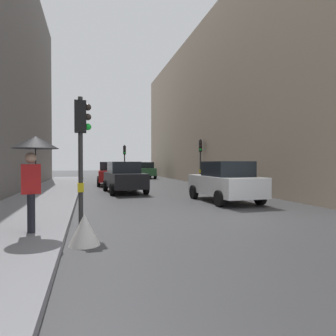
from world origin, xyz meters
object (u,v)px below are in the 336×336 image
Objects in this scene: traffic_light_far_median at (125,156)px; car_white_compact at (225,182)px; traffic_light_near_left at (81,137)px; car_silver_hatchback at (136,169)px; car_dark_suv at (124,177)px; warning_sign_triangle at (84,230)px; car_red_sedan at (111,174)px; traffic_light_mid_street at (200,153)px; car_green_estate at (145,170)px; pedestrian_with_umbrella at (34,157)px.

traffic_light_far_median is 17.91m from car_white_compact.
car_silver_hatchback is at bearing 78.36° from traffic_light_near_left.
car_dark_suv reaches higher than warning_sign_triangle.
car_red_sedan is at bearing 82.98° from traffic_light_near_left.
car_silver_hatchback is at bearing 73.91° from car_red_sedan.
car_silver_hatchback is (4.34, 15.04, 0.00)m from car_red_sedan.
car_dark_suv is at bearing -86.84° from car_red_sedan.
warning_sign_triangle is (-3.58, -23.23, -2.06)m from traffic_light_far_median.
traffic_light_mid_street is 5.36× the size of warning_sign_triangle.
car_white_compact is at bearing -90.54° from car_silver_hatchback.
warning_sign_triangle is at bearing -100.84° from car_silver_hatchback.
car_red_sedan is at bearing -105.76° from traffic_light_far_median.
car_white_compact is at bearing -69.99° from car_red_sedan.
car_green_estate is 10.11m from car_red_sedan.
car_green_estate is at bearing 64.64° from car_red_sedan.
traffic_light_mid_street is at bearing -78.16° from car_green_estate.
car_silver_hatchback is (2.51, 8.57, -1.51)m from traffic_light_far_median.
car_dark_suv is 6.65× the size of warning_sign_triangle.
traffic_light_near_left reaches higher than car_dark_suv.
pedestrian_with_umbrella is (-4.66, -22.38, -0.55)m from traffic_light_far_median.
traffic_light_mid_street is 0.82× the size of car_red_sedan.
traffic_light_far_median is at bearing 78.24° from pedestrian_with_umbrella.
warning_sign_triangle is at bearing -98.75° from traffic_light_far_median.
pedestrian_with_umbrella is (-7.17, -30.95, 0.96)m from car_silver_hatchback.
car_dark_suv is (-4.00, -15.15, 0.00)m from car_green_estate.
car_dark_suv is at bearing 72.27° from pedestrian_with_umbrella.
pedestrian_with_umbrella is (-3.16, -9.90, 0.96)m from car_dark_suv.
traffic_light_mid_street is 1.02× the size of traffic_light_near_left.
car_silver_hatchback is (0.25, 26.27, 0.00)m from car_white_compact.
traffic_light_far_median is at bearing 81.25° from warning_sign_triangle.
traffic_light_near_left is at bearing -99.72° from traffic_light_far_median.
traffic_light_near_left is 0.81× the size of car_white_compact.
traffic_light_far_median is 3.96m from car_green_estate.
traffic_light_far_median reaches higher than car_red_sedan.
warning_sign_triangle is at bearing -119.17° from traffic_light_mid_street.
traffic_light_far_median is at bearing -133.24° from car_green_estate.
traffic_light_near_left reaches higher than pedestrian_with_umbrella.
traffic_light_far_median reaches higher than warning_sign_triangle.
warning_sign_triangle is (1.08, -0.85, -1.52)m from pedestrian_with_umbrella.
car_green_estate is 1.96× the size of pedestrian_with_umbrella.
pedestrian_with_umbrella is at bearing -103.04° from car_silver_hatchback.
traffic_light_far_median reaches higher than traffic_light_near_left.
car_green_estate is 0.97× the size of car_dark_suv.
car_dark_suv is at bearing -104.79° from car_green_estate.
car_red_sedan is 6.55× the size of warning_sign_triangle.
traffic_light_far_median reaches higher than pedestrian_with_umbrella.
traffic_light_mid_street reaches higher than car_green_estate.
pedestrian_with_umbrella is at bearing -107.73° from car_dark_suv.
car_dark_suv is at bearing -100.77° from car_silver_hatchback.
car_white_compact is (2.26, -17.70, -1.51)m from traffic_light_far_median.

